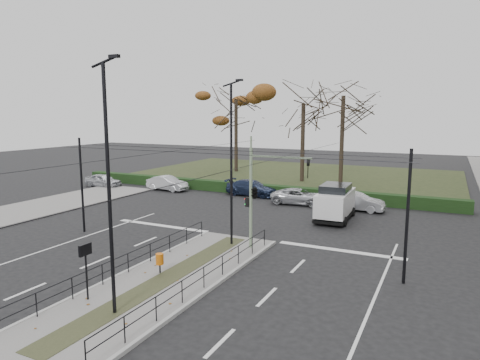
% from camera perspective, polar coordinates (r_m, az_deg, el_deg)
% --- Properties ---
extents(ground, '(140.00, 140.00, 0.00)m').
position_cam_1_polar(ground, '(21.92, -5.95, -11.11)').
color(ground, black).
rests_on(ground, ground).
extents(median_island, '(4.40, 15.00, 0.14)m').
position_cam_1_polar(median_island, '(19.97, -9.86, -13.02)').
color(median_island, slate).
rests_on(median_island, ground).
extents(park, '(38.00, 26.00, 0.10)m').
position_cam_1_polar(park, '(52.80, 7.03, 0.66)').
color(park, '#252F17').
rests_on(park, ground).
extents(hedge, '(38.00, 1.00, 1.00)m').
position_cam_1_polar(hedge, '(40.45, 0.80, -1.11)').
color(hedge, black).
rests_on(hedge, ground).
extents(median_railing, '(4.14, 13.24, 0.92)m').
position_cam_1_polar(median_railing, '(19.57, -10.10, -10.64)').
color(median_railing, black).
rests_on(median_railing, median_island).
extents(catenary, '(20.00, 34.00, 6.00)m').
position_cam_1_polar(catenary, '(22.37, -3.89, -1.59)').
color(catenary, black).
rests_on(catenary, ground).
extents(traffic_light, '(3.75, 2.15, 5.51)m').
position_cam_1_polar(traffic_light, '(23.08, 2.18, -1.44)').
color(traffic_light, gray).
rests_on(traffic_light, median_island).
extents(litter_bin, '(0.36, 0.36, 0.93)m').
position_cam_1_polar(litter_bin, '(20.40, -10.66, -10.35)').
color(litter_bin, black).
rests_on(litter_bin, median_island).
extents(info_panel, '(0.13, 0.60, 2.28)m').
position_cam_1_polar(info_panel, '(18.06, -19.92, -9.52)').
color(info_panel, black).
rests_on(info_panel, median_island).
extents(streetlamp_median_near, '(0.77, 0.16, 9.26)m').
position_cam_1_polar(streetlamp_median_near, '(15.83, -17.03, -1.02)').
color(streetlamp_median_near, black).
rests_on(streetlamp_median_near, median_island).
extents(streetlamp_median_far, '(0.76, 0.16, 9.15)m').
position_cam_1_polar(streetlamp_median_far, '(23.58, -1.12, 2.32)').
color(streetlamp_median_far, black).
rests_on(streetlamp_median_far, median_island).
extents(parked_car_first, '(4.05, 1.67, 1.37)m').
position_cam_1_polar(parked_car_first, '(46.27, -17.79, -0.04)').
color(parked_car_first, '#B5B7BD').
rests_on(parked_car_first, ground).
extents(parked_car_second, '(4.38, 1.78, 1.41)m').
position_cam_1_polar(parked_car_second, '(42.70, -9.66, -0.43)').
color(parked_car_second, '#B5B7BD').
rests_on(parked_car_second, ground).
extents(parked_car_third, '(5.07, 2.29, 1.44)m').
position_cam_1_polar(parked_car_third, '(39.37, 1.61, -1.06)').
color(parked_car_third, '#1C2642').
rests_on(parked_car_third, ground).
extents(parked_car_fourth, '(4.83, 2.57, 1.29)m').
position_cam_1_polar(parked_car_fourth, '(35.96, 7.89, -2.20)').
color(parked_car_fourth, '#B5B7BD').
rests_on(parked_car_fourth, ground).
extents(white_van, '(2.35, 4.92, 2.55)m').
position_cam_1_polar(white_van, '(31.03, 12.58, -2.81)').
color(white_van, silver).
rests_on(white_van, ground).
extents(rust_tree, '(9.03, 9.03, 12.14)m').
position_cam_1_polar(rust_tree, '(55.14, -0.53, 10.72)').
color(rust_tree, black).
rests_on(rust_tree, park).
extents(bare_tree_center, '(8.00, 8.00, 12.32)m').
position_cam_1_polar(bare_tree_center, '(47.11, 13.61, 10.06)').
color(bare_tree_center, black).
rests_on(bare_tree_center, park).
extents(bare_tree_near, '(6.55, 6.55, 11.26)m').
position_cam_1_polar(bare_tree_near, '(47.44, 8.45, 9.29)').
color(bare_tree_near, black).
rests_on(bare_tree_near, park).
extents(parked_car_fifth, '(4.29, 1.58, 1.40)m').
position_cam_1_polar(parked_car_fifth, '(34.53, 15.27, -2.80)').
color(parked_car_fifth, '#B5B7BD').
rests_on(parked_car_fifth, ground).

